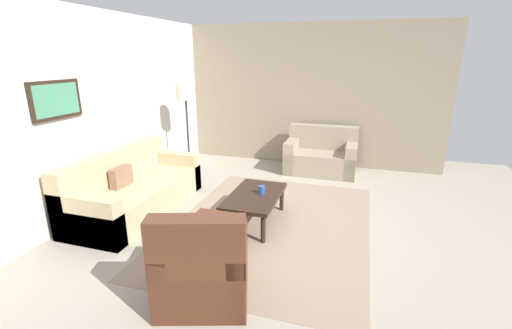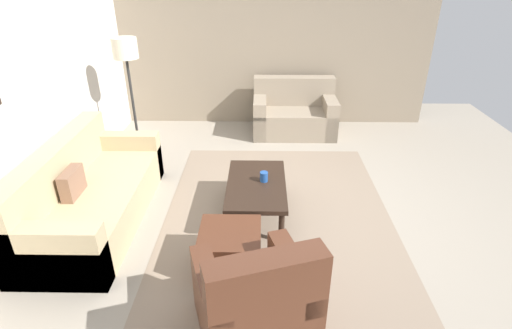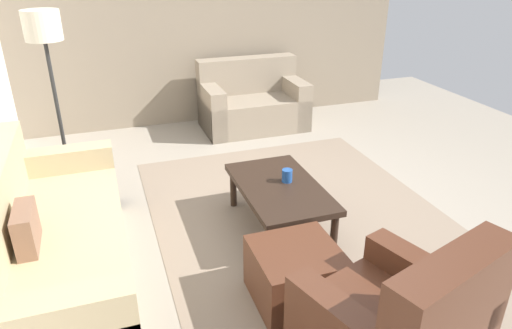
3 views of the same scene
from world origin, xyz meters
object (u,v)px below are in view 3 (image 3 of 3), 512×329
object	(u,v)px
coffee_table	(280,191)
cup	(287,176)
ottoman	(296,275)
lamp_standing	(46,45)
couch_main	(40,248)
couch_loveseat	(251,104)

from	to	relation	value
coffee_table	cup	bearing A→B (deg)	-60.22
ottoman	lamp_standing	world-z (taller)	lamp_standing
couch_main	couch_loveseat	xyz separation A→B (m)	(2.61, -2.42, 0.01)
coffee_table	lamp_standing	world-z (taller)	lamp_standing
coffee_table	lamp_standing	xyz separation A→B (m)	(1.38, 1.69, 1.05)
couch_loveseat	ottoman	bearing A→B (deg)	166.40
ottoman	cup	bearing A→B (deg)	-18.65
ottoman	coffee_table	size ratio (longest dim) A/B	0.51
ottoman	cup	size ratio (longest dim) A/B	5.15
couch_main	cup	world-z (taller)	couch_main
cup	lamp_standing	world-z (taller)	lamp_standing
couch_loveseat	cup	world-z (taller)	couch_loveseat
ottoman	coffee_table	world-z (taller)	coffee_table
couch_main	lamp_standing	world-z (taller)	lamp_standing
cup	couch_loveseat	bearing A→B (deg)	-11.64
couch_loveseat	cup	size ratio (longest dim) A/B	12.19
couch_loveseat	coffee_table	size ratio (longest dim) A/B	1.21
cup	lamp_standing	size ratio (longest dim) A/B	0.06
couch_loveseat	ottoman	world-z (taller)	couch_loveseat
ottoman	coffee_table	distance (m)	0.91
ottoman	couch_main	bearing A→B (deg)	65.51
coffee_table	couch_loveseat	bearing A→B (deg)	-13.23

